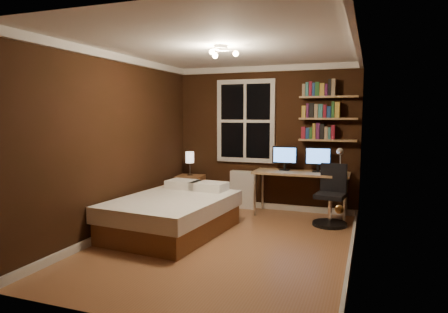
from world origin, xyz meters
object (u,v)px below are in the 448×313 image
(desk_lamp, at_px, (340,160))
(monitor_right, at_px, (318,160))
(bed, at_px, (173,214))
(radiator, at_px, (243,190))
(nightstand, at_px, (190,191))
(bedside_lamp, at_px, (190,164))
(office_chair, at_px, (331,203))
(desk, at_px, (301,175))
(monitor_left, at_px, (285,158))

(desk_lamp, bearing_deg, monitor_right, 155.91)
(monitor_right, distance_m, desk_lamp, 0.39)
(bed, height_order, radiator, radiator)
(nightstand, relative_size, bedside_lamp, 1.30)
(radiator, height_order, office_chair, office_chair)
(bedside_lamp, bearing_deg, desk, 0.94)
(bedside_lamp, relative_size, desk, 0.28)
(radiator, distance_m, desk, 1.12)
(monitor_right, height_order, office_chair, monitor_right)
(radiator, bearing_deg, desk, -10.27)
(office_chair, bearing_deg, nightstand, 179.57)
(desk, xyz_separation_m, office_chair, (0.52, -0.41, -0.33))
(bed, bearing_deg, office_chair, 35.20)
(monitor_left, bearing_deg, radiator, 171.53)
(monitor_left, height_order, desk_lamp, desk_lamp)
(desk, xyz_separation_m, desk_lamp, (0.61, -0.08, 0.28))
(bed, relative_size, radiator, 2.97)
(nightstand, relative_size, office_chair, 0.61)
(desk, xyz_separation_m, monitor_right, (0.26, 0.08, 0.26))
(bed, xyz_separation_m, office_chair, (2.05, 1.19, 0.07))
(bed, bearing_deg, desk, 51.35)
(bed, height_order, desk_lamp, desk_lamp)
(bed, relative_size, nightstand, 3.50)
(desk, xyz_separation_m, monitor_left, (-0.29, 0.08, 0.26))
(office_chair, bearing_deg, desk, 150.13)
(radiator, bearing_deg, monitor_left, -8.47)
(nightstand, relative_size, monitor_left, 1.35)
(desk, height_order, office_chair, office_chair)
(nightstand, relative_size, monitor_right, 1.35)
(monitor_left, relative_size, monitor_right, 1.00)
(monitor_right, bearing_deg, desk, -163.44)
(desk, bearing_deg, nightstand, -179.06)
(radiator, height_order, desk, desk)
(bed, xyz_separation_m, desk_lamp, (2.14, 1.51, 0.68))
(bed, xyz_separation_m, desk, (1.52, 1.59, 0.40))
(desk, height_order, desk_lamp, desk_lamp)
(nightstand, bearing_deg, monitor_right, -2.60)
(radiator, bearing_deg, monitor_right, -4.96)
(nightstand, distance_m, monitor_left, 1.83)
(radiator, xyz_separation_m, desk_lamp, (1.67, -0.27, 0.62))
(monitor_left, bearing_deg, bedside_lamp, -176.31)
(radiator, xyz_separation_m, monitor_left, (0.77, -0.11, 0.60))
(bedside_lamp, distance_m, monitor_left, 1.71)
(bed, distance_m, nightstand, 1.63)
(bed, height_order, nightstand, bed)
(nightstand, xyz_separation_m, desk, (1.99, 0.03, 0.39))
(monitor_left, bearing_deg, office_chair, -30.79)
(radiator, distance_m, monitor_right, 1.45)
(bedside_lamp, relative_size, monitor_left, 1.04)
(nightstand, relative_size, desk_lamp, 1.29)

